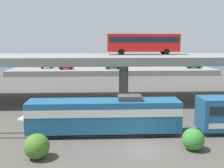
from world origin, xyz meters
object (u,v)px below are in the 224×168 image
(parked_car_2, at_px, (47,66))
(train_locomotive, at_px, (96,114))
(parked_car_1, at_px, (66,67))
(parked_car_3, at_px, (113,66))
(parked_car_0, at_px, (194,66))
(transit_bus_on_overpass, at_px, (143,42))

(parked_car_2, bearing_deg, train_locomotive, 105.83)
(parked_car_1, xyz_separation_m, parked_car_2, (-6.10, 3.60, -0.00))
(parked_car_3, bearing_deg, parked_car_0, -177.46)
(train_locomotive, bearing_deg, parked_car_1, -79.70)
(parked_car_3, bearing_deg, transit_bus_on_overpass, 96.15)
(train_locomotive, distance_m, transit_bus_on_overpass, 20.98)
(train_locomotive, relative_size, transit_bus_on_overpass, 1.40)
(transit_bus_on_overpass, relative_size, parked_car_0, 2.65)
(parked_car_1, bearing_deg, parked_car_0, -177.77)
(train_locomotive, relative_size, parked_car_3, 3.88)
(transit_bus_on_overpass, height_order, parked_car_3, transit_bus_on_overpass)
(parked_car_1, relative_size, parked_car_3, 0.96)
(parked_car_0, xyz_separation_m, parked_car_3, (-24.02, -1.07, -0.00))
(train_locomotive, xyz_separation_m, parked_car_0, (28.28, 51.26, 0.06))
(transit_bus_on_overpass, distance_m, parked_car_2, 42.67)
(parked_car_2, bearing_deg, parked_car_1, 149.42)
(parked_car_0, relative_size, parked_car_2, 1.09)
(parked_car_1, distance_m, parked_car_2, 7.08)
(train_locomotive, xyz_separation_m, transit_bus_on_overpass, (7.71, 18.10, 7.29))
(transit_bus_on_overpass, xyz_separation_m, parked_car_1, (-16.76, 31.70, -7.23))
(transit_bus_on_overpass, height_order, parked_car_0, transit_bus_on_overpass)
(parked_car_1, distance_m, parked_car_3, 13.31)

